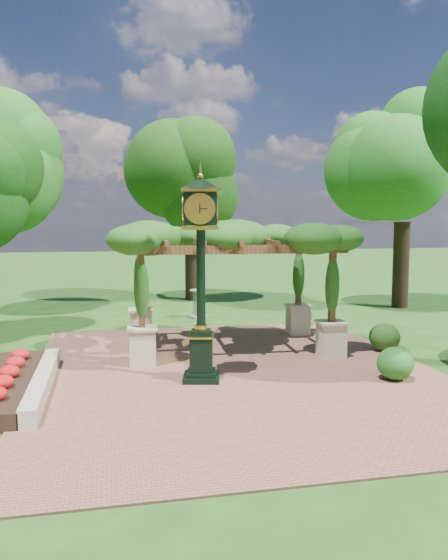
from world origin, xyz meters
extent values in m
plane|color=#1E4714|center=(0.00, 0.00, 0.00)|extent=(120.00, 120.00, 0.00)
cube|color=brown|center=(0.00, 1.00, 0.02)|extent=(10.00, 12.00, 0.04)
cube|color=#C6B793|center=(-4.60, 0.50, 0.20)|extent=(0.35, 5.00, 0.40)
cube|color=red|center=(-5.50, 0.50, 0.18)|extent=(1.50, 5.00, 0.36)
cube|color=black|center=(-0.98, 0.48, 0.10)|extent=(1.01, 1.01, 0.13)
cube|color=black|center=(-0.98, 0.48, 0.68)|extent=(0.63, 0.63, 0.96)
cube|color=#C68729|center=(-0.98, 0.48, 1.10)|extent=(0.71, 0.71, 0.04)
cylinder|color=black|center=(-0.98, 0.48, 2.48)|extent=(0.25, 0.25, 2.44)
cube|color=black|center=(-0.98, 0.48, 4.08)|extent=(0.88, 0.88, 0.74)
cylinder|color=white|center=(-1.06, 0.11, 4.08)|extent=(0.63, 0.16, 0.64)
cone|color=black|center=(-0.98, 0.48, 4.66)|extent=(1.14, 1.14, 0.27)
sphere|color=#C68729|center=(-0.98, 0.48, 4.82)|extent=(0.15, 0.15, 0.15)
cube|color=beige|center=(-2.26, 2.23, 0.51)|extent=(0.71, 0.71, 0.94)
cube|color=brown|center=(-2.26, 2.23, 2.00)|extent=(0.17, 0.17, 1.93)
cube|color=beige|center=(2.96, 1.99, 0.51)|extent=(0.71, 0.71, 0.94)
cube|color=brown|center=(2.96, 1.99, 2.00)|extent=(0.17, 0.17, 1.93)
cube|color=beige|center=(-2.11, 5.36, 0.51)|extent=(0.71, 0.71, 0.94)
cube|color=brown|center=(-2.11, 5.36, 2.00)|extent=(0.17, 0.17, 1.93)
cube|color=beige|center=(3.10, 5.12, 0.51)|extent=(0.71, 0.71, 0.94)
cube|color=brown|center=(3.10, 5.12, 2.00)|extent=(0.17, 0.17, 1.93)
cube|color=brown|center=(0.35, 2.11, 3.05)|extent=(6.06, 0.43, 0.23)
cube|color=brown|center=(0.49, 5.24, 3.05)|extent=(6.06, 0.43, 0.23)
ellipsoid|color=#204F16|center=(0.42, 3.68, 3.33)|extent=(6.23, 4.04, 1.04)
cube|color=gray|center=(0.32, 9.02, 0.06)|extent=(0.82, 0.82, 0.11)
cylinder|color=gray|center=(0.32, 9.02, 0.57)|extent=(0.42, 0.42, 1.03)
cylinder|color=gray|center=(0.32, 9.02, 1.11)|extent=(0.78, 0.78, 0.06)
ellipsoid|color=#20601B|center=(3.54, -0.46, 0.43)|extent=(1.13, 1.13, 0.78)
ellipsoid|color=#204814|center=(4.75, 2.28, 0.44)|extent=(1.00, 1.00, 0.81)
ellipsoid|color=#31621C|center=(3.84, 6.71, 0.39)|extent=(0.83, 0.83, 0.71)
cylinder|color=#301D13|center=(0.94, 14.18, 1.63)|extent=(0.75, 0.75, 3.26)
ellipsoid|color=#183C0F|center=(0.94, 14.18, 5.83)|extent=(4.29, 4.29, 5.14)
cylinder|color=black|center=(9.59, 9.86, 1.90)|extent=(0.71, 0.71, 3.80)
ellipsoid|color=#215F1B|center=(9.59, 9.86, 6.79)|extent=(4.38, 4.38, 5.99)
camera|label=1|loc=(-3.11, -12.02, 3.78)|focal=35.00mm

